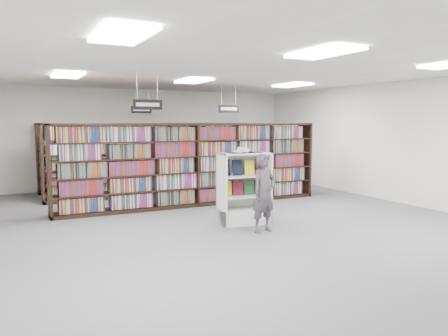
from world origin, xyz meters
name	(u,v)px	position (x,y,z in m)	size (l,w,h in m)	color
floor	(230,221)	(0.00, 0.00, 0.00)	(12.00, 12.00, 0.00)	#4A4A4E
ceiling	(230,71)	(0.00, 0.00, 3.20)	(10.00, 12.00, 0.10)	silver
wall_back	(148,138)	(0.00, 6.00, 1.60)	(10.00, 0.10, 3.20)	silver
wall_right	(398,142)	(5.00, 0.00, 1.60)	(0.10, 12.00, 3.20)	silver
bookshelf_row_near	(194,165)	(0.00, 2.00, 1.05)	(7.00, 0.60, 2.10)	black
bookshelf_row_mid	(168,159)	(0.00, 4.00, 1.05)	(7.00, 0.60, 2.10)	black
bookshelf_row_far	(151,155)	(0.00, 5.70, 1.05)	(7.00, 0.60, 2.10)	black
aisle_sign_left	(148,104)	(-1.50, 1.00, 2.53)	(0.65, 0.02, 0.80)	#B2B2B7
aisle_sign_right	(229,108)	(1.50, 3.00, 2.53)	(0.65, 0.02, 0.80)	#B2B2B7
aisle_sign_center	(141,109)	(-0.50, 5.00, 2.53)	(0.65, 0.02, 0.80)	#B2B2B7
troffer_front_left	(122,35)	(-3.00, -3.00, 3.16)	(0.60, 1.20, 0.04)	white
troffer_front_center	(323,53)	(0.00, -3.00, 3.16)	(0.60, 1.20, 0.04)	white
troffer_back_left	(68,75)	(-3.00, 2.00, 3.16)	(0.60, 1.20, 0.04)	white
troffer_back_center	(194,81)	(0.00, 2.00, 3.16)	(0.60, 1.20, 0.04)	white
troffer_back_right	(292,85)	(3.00, 2.00, 3.16)	(0.60, 1.20, 0.04)	white
endcap_display	(244,200)	(0.15, -0.32, 0.49)	(1.10, 0.61, 1.50)	silver
open_book	(243,151)	(0.16, -0.29, 1.53)	(0.70, 0.41, 0.13)	black
shopper	(264,193)	(0.14, -1.14, 0.77)	(0.56, 0.37, 1.53)	#443F48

